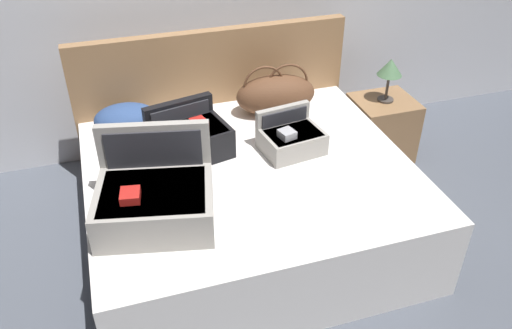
# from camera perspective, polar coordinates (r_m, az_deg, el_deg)

# --- Properties ---
(ground_plane) EXTENTS (12.00, 12.00, 0.00)m
(ground_plane) POSITION_cam_1_polar(r_m,az_deg,el_deg) (3.12, 1.57, -12.14)
(ground_plane) COLOR #4C515B
(bed) EXTENTS (1.87, 1.66, 0.52)m
(bed) POSITION_cam_1_polar(r_m,az_deg,el_deg) (3.23, -0.67, -4.05)
(bed) COLOR silver
(bed) RESTS_ON ground
(headboard) EXTENTS (1.91, 0.08, 1.04)m
(headboard) POSITION_cam_1_polar(r_m,az_deg,el_deg) (3.79, -4.57, 6.92)
(headboard) COLOR olive
(headboard) RESTS_ON ground
(hard_case_large) EXTENTS (0.66, 0.60, 0.44)m
(hard_case_large) POSITION_cam_1_polar(r_m,az_deg,el_deg) (2.68, -10.88, -3.64)
(hard_case_large) COLOR gray
(hard_case_large) RESTS_ON bed
(hard_case_medium) EXTENTS (0.50, 0.43, 0.29)m
(hard_case_medium) POSITION_cam_1_polar(r_m,az_deg,el_deg) (3.16, -7.20, 2.87)
(hard_case_medium) COLOR black
(hard_case_medium) RESTS_ON bed
(hard_case_small) EXTENTS (0.39, 0.33, 0.24)m
(hard_case_small) POSITION_cam_1_polar(r_m,az_deg,el_deg) (3.19, 3.82, 2.85)
(hard_case_small) COLOR gray
(hard_case_small) RESTS_ON bed
(duffel_bag) EXTENTS (0.56, 0.32, 0.35)m
(duffel_bag) POSITION_cam_1_polar(r_m,az_deg,el_deg) (3.57, 2.15, 7.62)
(duffel_bag) COLOR brown
(duffel_bag) RESTS_ON bed
(pillow_near_headboard) EXTENTS (0.43, 0.32, 0.18)m
(pillow_near_headboard) POSITION_cam_1_polar(r_m,az_deg,el_deg) (3.47, -13.89, 4.83)
(pillow_near_headboard) COLOR navy
(pillow_near_headboard) RESTS_ON bed
(nightstand) EXTENTS (0.44, 0.40, 0.47)m
(nightstand) POSITION_cam_1_polar(r_m,az_deg,el_deg) (4.11, 13.37, 3.83)
(nightstand) COLOR olive
(nightstand) RESTS_ON ground
(table_lamp) EXTENTS (0.18, 0.18, 0.32)m
(table_lamp) POSITION_cam_1_polar(r_m,az_deg,el_deg) (3.89, 14.31, 9.97)
(table_lamp) COLOR #3F3833
(table_lamp) RESTS_ON nightstand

